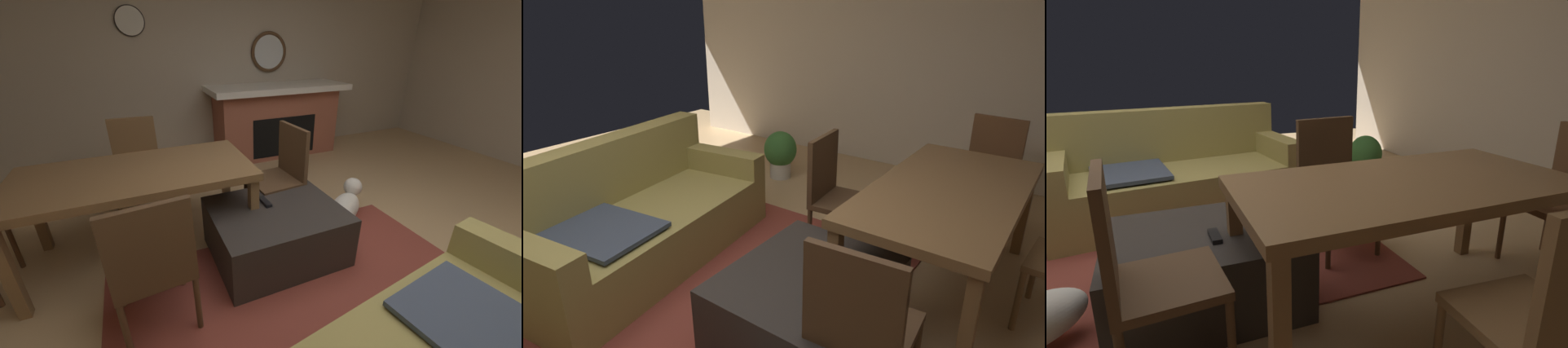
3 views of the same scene
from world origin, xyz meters
The scene contains 11 objects.
floor centered at (0.00, 0.00, 0.00)m, with size 8.67×8.67×0.00m, color tan.
wall_right_window_side centered at (3.61, 0.00, 1.41)m, with size 0.12×6.63×2.81m, color beige.
area_rug centered at (0.44, 0.15, 0.01)m, with size 2.60×2.00×0.01m, color brown.
couch centered at (0.42, 0.94, 0.32)m, with size 2.13×1.18×0.90m.
ottoman_coffee_table centered at (0.44, -0.58, 0.22)m, with size 1.00×0.82×0.43m, color #2D2826.
tv_remote centered at (0.48, -0.69, 0.44)m, with size 0.05×0.16×0.02m, color black.
dining_table centered at (1.39, -1.04, 0.66)m, with size 1.72×0.87×0.74m.
dining_chair_west centered at (0.14, -1.04, 0.52)m, with size 0.47×0.47×0.93m.
dining_chair_north centered at (1.39, -0.21, 0.52)m, with size 0.48×0.48×0.93m.
dining_chair_south centered at (1.39, -1.86, 0.52)m, with size 0.47×0.47×0.93m.
potted_plant centered at (2.41, 1.06, 0.29)m, with size 0.36×0.36×0.53m.
Camera 3 is at (0.23, -2.56, 1.31)m, focal length 26.74 mm.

